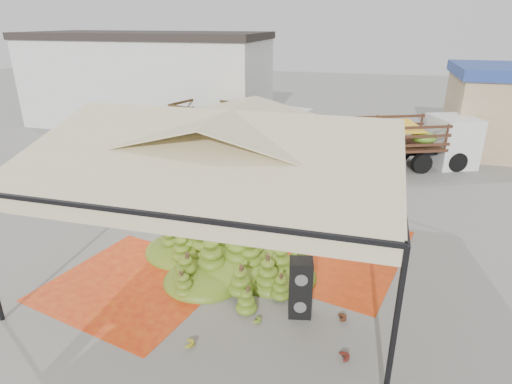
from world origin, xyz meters
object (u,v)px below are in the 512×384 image
(banana_heap, at_px, (229,247))
(speaker_stack, at_px, (300,288))
(truck_right, at_px, (409,137))
(vendor, at_px, (299,191))
(truck_left, at_px, (244,125))

(banana_heap, bearing_deg, speaker_stack, -35.37)
(speaker_stack, bearing_deg, truck_right, 65.06)
(vendor, height_order, truck_right, truck_right)
(banana_heap, height_order, truck_left, truck_left)
(banana_heap, distance_m, truck_right, 11.06)
(banana_heap, relative_size, vendor, 3.13)
(banana_heap, distance_m, truck_left, 10.25)
(banana_heap, relative_size, truck_right, 0.77)
(truck_right, bearing_deg, speaker_stack, -126.36)
(speaker_stack, relative_size, vendor, 0.84)
(banana_heap, bearing_deg, vendor, 72.14)
(speaker_stack, height_order, vendor, vendor)
(vendor, relative_size, truck_right, 0.25)
(speaker_stack, distance_m, truck_left, 12.37)
(speaker_stack, relative_size, truck_right, 0.21)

